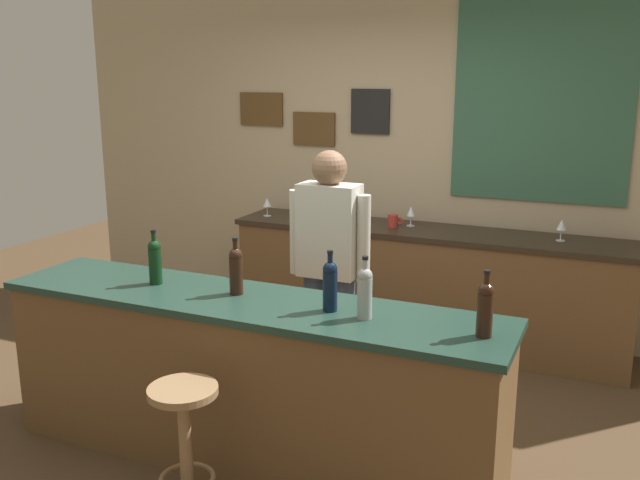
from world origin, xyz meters
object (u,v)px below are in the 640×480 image
object	(u,v)px
bartender	(329,263)
wine_bottle_d	(365,291)
wine_bottle_e	(485,307)
wine_glass_a	(267,203)
coffee_mug	(393,221)
bar_stool	(185,431)
wine_bottle_a	(155,260)
wine_glass_d	(411,212)
wine_glass_e	(562,226)
wine_bottle_b	(236,269)
wine_bottle_c	(330,284)
wine_glass_b	(304,206)
wine_glass_c	(329,207)

from	to	relation	value
bartender	wine_bottle_d	bearing A→B (deg)	-56.18
bartender	wine_bottle_e	distance (m)	1.34
bartender	wine_glass_a	bearing A→B (deg)	131.45
coffee_mug	bartender	bearing A→B (deg)	-89.29
bar_stool	wine_glass_a	size ratio (longest dim) A/B	4.39
wine_bottle_a	wine_bottle_e	distance (m)	1.82
wine_glass_d	wine_glass_e	bearing A→B (deg)	-1.77
bartender	wine_bottle_e	world-z (taller)	bartender
bar_stool	wine_glass_d	bearing A→B (deg)	84.95
wine_bottle_b	wine_glass_e	size ratio (longest dim) A/B	1.97
bartender	wine_glass_d	xyz separation A→B (m)	(0.10, 1.36, 0.07)
wine_bottle_d	wine_bottle_e	xyz separation A→B (m)	(0.57, -0.00, 0.00)
wine_bottle_c	wine_glass_b	world-z (taller)	wine_bottle_c
wine_bottle_c	wine_glass_a	distance (m)	2.44
wine_bottle_a	wine_glass_e	world-z (taller)	wine_bottle_a
bartender	wine_bottle_d	size ratio (longest dim) A/B	5.29
wine_bottle_d	coffee_mug	distance (m)	2.13
coffee_mug	wine_glass_c	bearing A→B (deg)	177.59
wine_glass_b	wine_glass_d	bearing A→B (deg)	6.85
wine_bottle_e	wine_glass_a	bearing A→B (deg)	137.21
wine_glass_d	wine_glass_e	size ratio (longest dim) A/B	1.00
bar_stool	wine_bottle_d	world-z (taller)	wine_bottle_d
bar_stool	wine_bottle_b	bearing A→B (deg)	98.06
wine_glass_c	coffee_mug	xyz separation A→B (m)	(0.55, -0.02, -0.06)
bartender	wine_bottle_a	bearing A→B (deg)	-135.23
wine_bottle_b	wine_glass_a	size ratio (longest dim) A/B	1.97
wine_bottle_d	wine_glass_b	distance (m)	2.41
wine_bottle_c	wine_glass_d	xyz separation A→B (m)	(-0.23, 2.10, -0.05)
bartender	wine_glass_a	size ratio (longest dim) A/B	10.45
wine_glass_e	coffee_mug	xyz separation A→B (m)	(-1.22, -0.05, -0.06)
wine_bottle_a	wine_bottle_b	bearing A→B (deg)	2.88
wine_bottle_a	wine_bottle_c	xyz separation A→B (m)	(1.06, -0.01, 0.00)
wine_bottle_e	coffee_mug	world-z (taller)	wine_bottle_e
wine_glass_c	wine_glass_d	world-z (taller)	same
wine_bottle_e	wine_glass_e	xyz separation A→B (m)	(0.13, 2.10, -0.05)
wine_glass_b	wine_glass_e	distance (m)	1.98
wine_glass_d	wine_glass_e	world-z (taller)	same
wine_bottle_e	wine_bottle_d	bearing A→B (deg)	179.78
wine_glass_c	wine_glass_e	bearing A→B (deg)	0.74
wine_glass_c	wine_bottle_a	bearing A→B (deg)	-94.54
coffee_mug	wine_bottle_d	bearing A→B (deg)	-75.44
wine_bottle_b	wine_glass_d	bearing A→B (deg)	80.95
wine_bottle_b	wine_glass_e	distance (m)	2.49
wine_bottle_b	wine_glass_c	xyz separation A→B (m)	(-0.34, 2.01, -0.05)
wine_bottle_d	wine_bottle_a	bearing A→B (deg)	177.81
wine_glass_d	wine_glass_b	bearing A→B (deg)	-173.15
wine_bottle_c	wine_glass_a	bearing A→B (deg)	125.66
wine_bottle_e	wine_glass_c	size ratio (longest dim) A/B	1.97
wine_glass_c	wine_bottle_d	bearing A→B (deg)	-62.38
wine_bottle_a	wine_glass_c	bearing A→B (deg)	85.46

